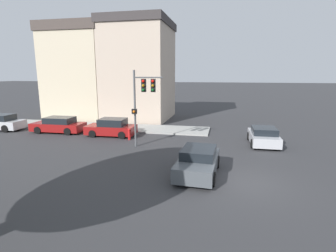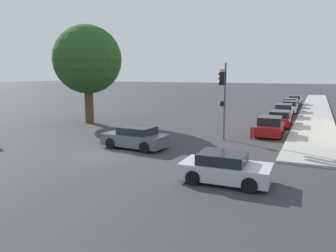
{
  "view_description": "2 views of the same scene",
  "coord_description": "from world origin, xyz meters",
  "px_view_note": "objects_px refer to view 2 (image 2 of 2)",
  "views": [
    {
      "loc": [
        -12.54,
        1.04,
        5.22
      ],
      "look_at": [
        2.08,
        4.16,
        2.22
      ],
      "focal_mm": 28.0,
      "sensor_mm": 36.0,
      "label": 1
    },
    {
      "loc": [
        10.95,
        -15.56,
        4.73
      ],
      "look_at": [
        1.59,
        4.99,
        1.1
      ],
      "focal_mm": 35.0,
      "sensor_mm": 36.0,
      "label": 2
    }
  ],
  "objects_px": {
    "parked_car_2": "(284,111)",
    "crossing_car_0": "(225,168)",
    "parked_car_3": "(290,107)",
    "parked_car_4": "(291,103)",
    "parked_car_1": "(280,119)",
    "parked_car_0": "(270,127)",
    "parked_car_5": "(295,101)",
    "crossing_car_2": "(136,138)",
    "traffic_signal": "(223,87)",
    "fire_hydrant": "(251,132)",
    "street_tree": "(87,60)"
  },
  "relations": [
    {
      "from": "parked_car_2",
      "to": "crossing_car_0",
      "type": "bearing_deg",
      "value": 177.97
    },
    {
      "from": "parked_car_2",
      "to": "parked_car_3",
      "type": "height_order",
      "value": "parked_car_2"
    },
    {
      "from": "parked_car_4",
      "to": "parked_car_1",
      "type": "bearing_deg",
      "value": -177.34
    },
    {
      "from": "crossing_car_0",
      "to": "parked_car_4",
      "type": "distance_m",
      "value": 34.27
    },
    {
      "from": "crossing_car_0",
      "to": "parked_car_0",
      "type": "relative_size",
      "value": 0.92
    },
    {
      "from": "parked_car_5",
      "to": "crossing_car_0",
      "type": "bearing_deg",
      "value": 179.28
    },
    {
      "from": "crossing_car_0",
      "to": "crossing_car_2",
      "type": "xyz_separation_m",
      "value": [
        -6.91,
        4.19,
        0.04
      ]
    },
    {
      "from": "parked_car_1",
      "to": "parked_car_5",
      "type": "height_order",
      "value": "parked_car_5"
    },
    {
      "from": "traffic_signal",
      "to": "parked_car_3",
      "type": "bearing_deg",
      "value": -104.25
    },
    {
      "from": "crossing_car_0",
      "to": "fire_hydrant",
      "type": "distance_m",
      "value": 10.32
    },
    {
      "from": "traffic_signal",
      "to": "parked_car_0",
      "type": "relative_size",
      "value": 1.3
    },
    {
      "from": "street_tree",
      "to": "crossing_car_2",
      "type": "bearing_deg",
      "value": -38.62
    },
    {
      "from": "parked_car_1",
      "to": "parked_car_5",
      "type": "distance_m",
      "value": 21.93
    },
    {
      "from": "parked_car_5",
      "to": "crossing_car_2",
      "type": "bearing_deg",
      "value": 168.12
    },
    {
      "from": "street_tree",
      "to": "parked_car_0",
      "type": "xyz_separation_m",
      "value": [
        16.76,
        0.46,
        -5.31
      ]
    },
    {
      "from": "street_tree",
      "to": "crossing_car_0",
      "type": "xyz_separation_m",
      "value": [
        16.46,
        -11.81,
        -5.36
      ]
    },
    {
      "from": "parked_car_0",
      "to": "parked_car_2",
      "type": "height_order",
      "value": "parked_car_2"
    },
    {
      "from": "traffic_signal",
      "to": "parked_car_5",
      "type": "height_order",
      "value": "traffic_signal"
    },
    {
      "from": "crossing_car_0",
      "to": "parked_car_1",
      "type": "relative_size",
      "value": 0.83
    },
    {
      "from": "parked_car_2",
      "to": "parked_car_4",
      "type": "xyz_separation_m",
      "value": [
        -0.05,
        10.65,
        -0.06
      ]
    },
    {
      "from": "street_tree",
      "to": "parked_car_1",
      "type": "bearing_deg",
      "value": 18.44
    },
    {
      "from": "traffic_signal",
      "to": "parked_car_1",
      "type": "height_order",
      "value": "traffic_signal"
    },
    {
      "from": "parked_car_4",
      "to": "fire_hydrant",
      "type": "distance_m",
      "value": 23.99
    },
    {
      "from": "parked_car_0",
      "to": "parked_car_5",
      "type": "bearing_deg",
      "value": -2.02
    },
    {
      "from": "parked_car_0",
      "to": "fire_hydrant",
      "type": "bearing_deg",
      "value": 150.6
    },
    {
      "from": "parked_car_0",
      "to": "parked_car_4",
      "type": "xyz_separation_m",
      "value": [
        -0.07,
        22.0,
        -0.04
      ]
    },
    {
      "from": "crossing_car_2",
      "to": "street_tree",
      "type": "bearing_deg",
      "value": -35.38
    },
    {
      "from": "parked_car_1",
      "to": "parked_car_4",
      "type": "xyz_separation_m",
      "value": [
        -0.27,
        16.81,
        -0.02
      ]
    },
    {
      "from": "parked_car_5",
      "to": "parked_car_2",
      "type": "bearing_deg",
      "value": 179.35
    },
    {
      "from": "parked_car_0",
      "to": "fire_hydrant",
      "type": "relative_size",
      "value": 4.55
    },
    {
      "from": "crossing_car_2",
      "to": "parked_car_4",
      "type": "xyz_separation_m",
      "value": [
        7.15,
        30.09,
        -0.03
      ]
    },
    {
      "from": "parked_car_3",
      "to": "fire_hydrant",
      "type": "height_order",
      "value": "parked_car_3"
    },
    {
      "from": "parked_car_1",
      "to": "parked_car_2",
      "type": "xyz_separation_m",
      "value": [
        -0.23,
        6.16,
        0.04
      ]
    },
    {
      "from": "street_tree",
      "to": "parked_car_2",
      "type": "height_order",
      "value": "street_tree"
    },
    {
      "from": "parked_car_2",
      "to": "crossing_car_2",
      "type": "bearing_deg",
      "value": 158.35
    },
    {
      "from": "street_tree",
      "to": "crossing_car_0",
      "type": "height_order",
      "value": "street_tree"
    },
    {
      "from": "parked_car_1",
      "to": "crossing_car_0",
      "type": "bearing_deg",
      "value": 177.04
    },
    {
      "from": "parked_car_2",
      "to": "parked_car_4",
      "type": "bearing_deg",
      "value": -1.09
    },
    {
      "from": "traffic_signal",
      "to": "crossing_car_2",
      "type": "distance_m",
      "value": 6.96
    },
    {
      "from": "crossing_car_2",
      "to": "parked_car_3",
      "type": "height_order",
      "value": "parked_car_3"
    },
    {
      "from": "parked_car_1",
      "to": "fire_hydrant",
      "type": "height_order",
      "value": "parked_car_1"
    },
    {
      "from": "crossing_car_0",
      "to": "parked_car_0",
      "type": "distance_m",
      "value": 12.27
    },
    {
      "from": "crossing_car_0",
      "to": "parked_car_2",
      "type": "bearing_deg",
      "value": 88.24
    },
    {
      "from": "crossing_car_2",
      "to": "parked_car_2",
      "type": "bearing_deg",
      "value": -107.06
    },
    {
      "from": "parked_car_0",
      "to": "parked_car_4",
      "type": "bearing_deg",
      "value": -1.56
    },
    {
      "from": "crossing_car_2",
      "to": "parked_car_0",
      "type": "height_order",
      "value": "parked_car_0"
    },
    {
      "from": "street_tree",
      "to": "crossing_car_2",
      "type": "xyz_separation_m",
      "value": [
        9.54,
        -7.62,
        -5.32
      ]
    },
    {
      "from": "street_tree",
      "to": "parked_car_3",
      "type": "height_order",
      "value": "street_tree"
    },
    {
      "from": "parked_car_2",
      "to": "parked_car_5",
      "type": "xyz_separation_m",
      "value": [
        0.15,
        15.77,
        -0.03
      ]
    },
    {
      "from": "parked_car_4",
      "to": "crossing_car_2",
      "type": "bearing_deg",
      "value": 168.37
    }
  ]
}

